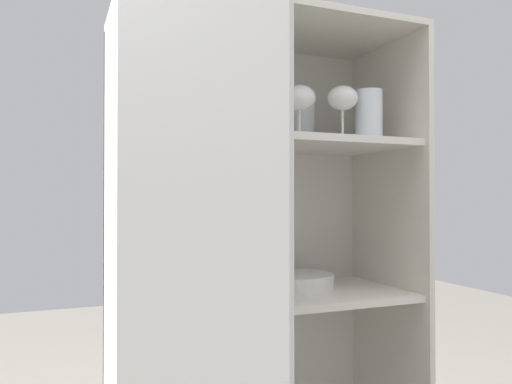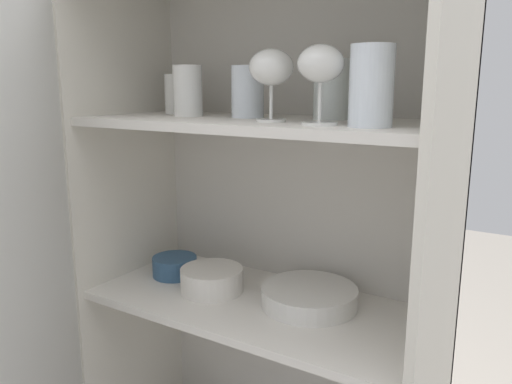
% 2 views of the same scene
% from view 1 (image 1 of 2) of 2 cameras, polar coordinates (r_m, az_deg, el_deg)
% --- Properties ---
extents(cupboard_back_panel, '(0.84, 0.02, 1.54)m').
position_cam_1_polar(cupboard_back_panel, '(1.61, -1.58, -11.14)').
color(cupboard_back_panel, silver).
rests_on(cupboard_back_panel, ground_plane).
extents(cupboard_side_left, '(0.02, 0.40, 1.54)m').
position_cam_1_polar(cupboard_side_left, '(1.33, -15.93, -13.33)').
color(cupboard_side_left, silver).
rests_on(cupboard_side_left, ground_plane).
extents(cupboard_side_right, '(0.02, 0.40, 1.54)m').
position_cam_1_polar(cupboard_side_right, '(1.64, 14.81, -10.94)').
color(cupboard_side_right, silver).
rests_on(cupboard_side_right, ground_plane).
extents(cupboard_top_panel, '(0.84, 0.40, 0.02)m').
position_cam_1_polar(cupboard_top_panel, '(1.49, 1.12, 18.45)').
color(cupboard_top_panel, silver).
rests_on(cupboard_top_panel, cupboard_side_left).
extents(shelf_board_middle, '(0.81, 0.36, 0.02)m').
position_cam_1_polar(shelf_board_middle, '(1.43, 1.13, -11.97)').
color(shelf_board_middle, silver).
extents(shelf_board_upper, '(0.81, 0.36, 0.02)m').
position_cam_1_polar(shelf_board_upper, '(1.41, 1.13, 5.68)').
color(shelf_board_upper, silver).
extents(cupboard_door, '(0.25, 0.36, 1.54)m').
position_cam_1_polar(cupboard_door, '(1.00, -6.97, -17.77)').
color(cupboard_door, silver).
rests_on(cupboard_door, ground_plane).
extents(tumbler_glass_0, '(0.08, 0.08, 0.12)m').
position_cam_1_polar(tumbler_glass_0, '(1.43, -0.87, 8.38)').
color(tumbler_glass_0, white).
rests_on(tumbler_glass_0, shelf_board_upper).
extents(tumbler_glass_1, '(0.07, 0.07, 0.12)m').
position_cam_1_polar(tumbler_glass_1, '(1.35, -6.35, 8.96)').
color(tumbler_glass_1, white).
rests_on(tumbler_glass_1, shelf_board_upper).
extents(tumbler_glass_2, '(0.08, 0.08, 0.13)m').
position_cam_1_polar(tumbler_glass_2, '(1.55, 5.24, 7.92)').
color(tumbler_glass_2, white).
rests_on(tumbler_glass_2, shelf_board_upper).
extents(tumbler_glass_3, '(0.08, 0.08, 0.14)m').
position_cam_1_polar(tumbler_glass_3, '(1.49, 12.75, 8.54)').
color(tumbler_glass_3, white).
rests_on(tumbler_glass_3, shelf_board_upper).
extents(tumbler_glass_4, '(0.07, 0.07, 0.10)m').
position_cam_1_polar(tumbler_glass_4, '(1.40, -10.92, 8.23)').
color(tumbler_glass_4, white).
rests_on(tumbler_glass_4, shelf_board_upper).
extents(wine_glass_0, '(0.09, 0.09, 0.14)m').
position_cam_1_polar(wine_glass_0, '(1.40, 5.00, 10.48)').
color(wine_glass_0, white).
rests_on(wine_glass_0, shelf_board_upper).
extents(wine_glass_1, '(0.09, 0.09, 0.15)m').
position_cam_1_polar(wine_glass_1, '(1.44, 9.86, 10.29)').
color(wine_glass_1, white).
rests_on(wine_glass_1, shelf_board_upper).
extents(plate_stack_white, '(0.23, 0.23, 0.04)m').
position_cam_1_polar(plate_stack_white, '(1.51, 4.55, -10.10)').
color(plate_stack_white, silver).
rests_on(plate_stack_white, shelf_board_middle).
extents(mixing_bowl_large, '(0.16, 0.16, 0.06)m').
position_cam_1_polar(mixing_bowl_large, '(1.37, -3.92, -10.65)').
color(mixing_bowl_large, silver).
rests_on(mixing_bowl_large, shelf_board_middle).
extents(serving_bowl_small, '(0.12, 0.12, 0.05)m').
position_cam_1_polar(serving_bowl_small, '(1.37, -10.43, -10.84)').
color(serving_bowl_small, '#33567A').
rests_on(serving_bowl_small, shelf_board_middle).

